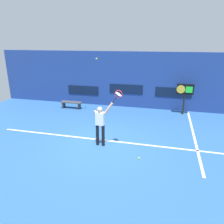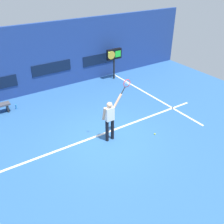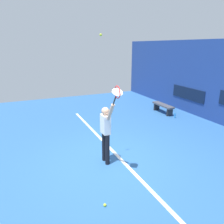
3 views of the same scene
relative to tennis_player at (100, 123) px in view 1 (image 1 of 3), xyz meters
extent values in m
plane|color=#2D609E|center=(-0.04, 0.10, -1.01)|extent=(18.00, 18.00, 0.00)
cube|color=navy|center=(-0.04, 5.89, 0.79)|extent=(18.00, 0.20, 3.59)
cube|color=#0C1933|center=(-0.04, 5.77, 0.20)|extent=(2.20, 0.03, 0.60)
cube|color=#0C1933|center=(-3.04, 5.77, -0.04)|extent=(2.20, 0.03, 0.60)
cube|color=#0C1933|center=(2.96, 5.77, 0.15)|extent=(2.20, 0.03, 0.60)
cube|color=white|center=(-0.04, 0.46, -1.00)|extent=(10.00, 0.10, 0.01)
cube|color=white|center=(3.93, 2.10, -1.00)|extent=(0.10, 7.00, 0.01)
cylinder|color=black|center=(-0.13, 0.00, -0.55)|extent=(0.13, 0.13, 0.92)
cylinder|color=black|center=(0.12, 0.00, -0.55)|extent=(0.13, 0.13, 0.92)
cube|color=white|center=(-0.01, 0.00, 0.19)|extent=(0.34, 0.20, 0.55)
sphere|color=#D8A884|center=(-0.01, 0.00, 0.57)|extent=(0.22, 0.22, 0.22)
cylinder|color=#D8A884|center=(0.35, 0.00, 0.64)|extent=(0.40, 0.09, 0.53)
cylinder|color=#D8A884|center=(-0.21, 0.08, 0.21)|extent=(0.09, 0.23, 0.58)
cylinder|color=black|center=(0.59, 0.00, 1.01)|extent=(0.19, 0.03, 0.27)
torus|color=red|center=(0.76, 0.00, 1.25)|extent=(0.44, 0.02, 0.44)
cylinder|color=silver|center=(0.76, 0.00, 1.25)|extent=(0.22, 0.27, 0.15)
sphere|color=#CCE033|center=(-0.07, -0.08, 2.57)|extent=(0.07, 0.07, 0.07)
cylinder|color=black|center=(3.59, 5.13, -0.39)|extent=(0.10, 0.10, 1.23)
cube|color=black|center=(3.59, 5.13, 0.52)|extent=(0.95, 0.18, 0.60)
cylinder|color=gold|center=(3.34, 5.03, 0.52)|extent=(0.48, 0.02, 0.48)
cube|color=#26D833|center=(3.80, 5.03, 0.52)|extent=(0.38, 0.02, 0.36)
cube|color=#4C4C51|center=(-3.41, 4.56, -0.60)|extent=(1.40, 0.36, 0.08)
cube|color=#262628|center=(-3.96, 4.56, -0.82)|extent=(0.08, 0.32, 0.37)
cube|color=#262628|center=(-2.86, 4.56, -0.82)|extent=(0.08, 0.32, 0.37)
cylinder|color=#338CD8|center=(-2.47, 4.56, -0.89)|extent=(0.07, 0.07, 0.24)
sphere|color=#CCE033|center=(1.72, -0.74, -0.97)|extent=(0.07, 0.07, 0.07)
camera|label=1|loc=(2.53, -7.88, 3.19)|focal=34.61mm
camera|label=2|loc=(-4.42, -6.95, 5.08)|focal=40.74mm
camera|label=3|loc=(5.38, -2.19, 2.32)|focal=35.15mm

